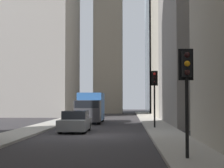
{
  "coord_description": "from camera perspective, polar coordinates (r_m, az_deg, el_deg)",
  "views": [
    {
      "loc": [
        -22.33,
        -2.16,
        2.09
      ],
      "look_at": [
        17.01,
        -0.45,
        3.87
      ],
      "focal_mm": 59.66,
      "sensor_mm": 36.0,
      "label": 1
    }
  ],
  "objects": [
    {
      "name": "church_spire",
      "position": [
        65.17,
        -0.56,
        11.71
      ],
      "size": [
        5.29,
        5.29,
        34.94
      ],
      "color": "gray",
      "rests_on": "ground_plane"
    },
    {
      "name": "building_left_far",
      "position": [
        53.14,
        11.79,
        11.77
      ],
      "size": [
        17.86,
        10.5,
        30.42
      ],
      "color": "#A8A091",
      "rests_on": "ground_plane"
    },
    {
      "name": "building_right_far",
      "position": [
        55.7,
        -11.11,
        12.43
      ],
      "size": [
        13.81,
        10.0,
        32.97
      ],
      "color": "gray",
      "rests_on": "ground_plane"
    },
    {
      "name": "delivery_truck",
      "position": [
        35.18,
        -3.33,
        -3.62
      ],
      "size": [
        6.46,
        2.25,
        2.84
      ],
      "color": "#285699",
      "rests_on": "ground_plane"
    },
    {
      "name": "traffic_light_foreground",
      "position": [
        13.02,
        11.37,
        1.04
      ],
      "size": [
        0.43,
        0.52,
        3.76
      ],
      "color": "black",
      "rests_on": "sidewalk_left"
    },
    {
      "name": "sidewalk_right",
      "position": [
        23.39,
        -14.18,
        -7.47
      ],
      "size": [
        90.0,
        2.2,
        0.14
      ],
      "primitive_type": "cube",
      "color": "#A8A399",
      "rests_on": "ground_plane"
    },
    {
      "name": "sidewalk_left",
      "position": [
        22.55,
        8.52,
        -7.71
      ],
      "size": [
        90.0,
        2.2,
        0.14
      ],
      "primitive_type": "cube",
      "color": "#A8A399",
      "rests_on": "ground_plane"
    },
    {
      "name": "traffic_light_midblock",
      "position": [
        27.58,
        6.52,
        -0.24
      ],
      "size": [
        0.43,
        0.52,
        4.18
      ],
      "color": "black",
      "rests_on": "sidewalk_left"
    },
    {
      "name": "ground_plane",
      "position": [
        22.54,
        -3.05,
        -7.91
      ],
      "size": [
        135.0,
        135.0,
        0.0
      ],
      "primitive_type": "plane",
      "color": "#302D30"
    },
    {
      "name": "hatchback_grey",
      "position": [
        25.22,
        -5.66,
        -5.82
      ],
      "size": [
        4.3,
        1.78,
        1.42
      ],
      "color": "slate",
      "rests_on": "ground_plane"
    }
  ]
}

